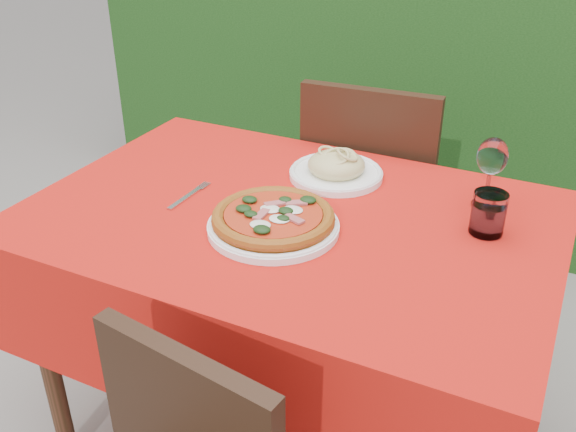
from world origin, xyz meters
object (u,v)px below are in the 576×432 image
at_px(pasta_plate, 336,169).
at_px(water_glass, 488,215).
at_px(pizza_plate, 273,220).
at_px(fork, 185,198).
at_px(wine_glass, 492,159).
at_px(chair_far, 372,197).

relative_size(pasta_plate, water_glass, 2.48).
xyz_separation_m(pizza_plate, water_glass, (0.44, 0.20, 0.02)).
xyz_separation_m(water_glass, fork, (-0.71, -0.16, -0.04)).
relative_size(pizza_plate, wine_glass, 1.98).
bearing_deg(fork, wine_glass, 24.69).
bearing_deg(pasta_plate, fork, -135.52).
bearing_deg(pasta_plate, pizza_plate, -93.72).
xyz_separation_m(water_glass, wine_glass, (-0.03, 0.13, 0.08)).
xyz_separation_m(chair_far, fork, (-0.29, -0.63, 0.22)).
distance_m(chair_far, pizza_plate, 0.71).
bearing_deg(chair_far, water_glass, 128.72).
bearing_deg(chair_far, fork, 61.92).
xyz_separation_m(pasta_plate, wine_glass, (0.39, 0.01, 0.10)).
distance_m(wine_glass, fork, 0.75).
distance_m(pizza_plate, fork, 0.27).
xyz_separation_m(pizza_plate, fork, (-0.27, 0.04, -0.02)).
bearing_deg(fork, pasta_plate, 45.96).
distance_m(pizza_plate, water_glass, 0.48).
xyz_separation_m(pizza_plate, wine_glass, (0.41, 0.33, 0.10)).
relative_size(chair_far, pizza_plate, 2.60).
relative_size(chair_far, pasta_plate, 3.70).
relative_size(pizza_plate, fork, 1.98).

